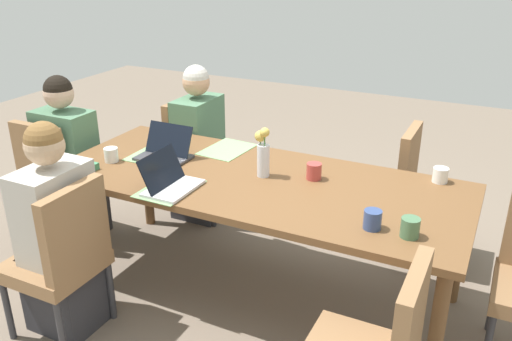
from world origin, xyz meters
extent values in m
plane|color=#756656|center=(0.00, 0.00, 0.00)|extent=(10.00, 10.00, 0.00)
cube|color=brown|center=(0.00, 0.00, 0.73)|extent=(2.39, 0.99, 0.04)
cylinder|color=brown|center=(-1.11, -0.42, 0.36)|extent=(0.07, 0.07, 0.71)
cylinder|color=brown|center=(1.11, -0.42, 0.36)|extent=(0.07, 0.07, 0.71)
cylinder|color=brown|center=(-1.11, 0.42, 0.36)|extent=(0.07, 0.07, 0.71)
cylinder|color=brown|center=(1.11, 0.42, 0.36)|extent=(0.07, 0.07, 0.71)
cube|color=olive|center=(0.80, 0.81, 0.41)|extent=(0.44, 0.44, 0.08)
cube|color=olive|center=(0.61, 0.81, 0.68)|extent=(0.06, 0.42, 0.45)
cylinder|color=#333338|center=(0.99, 1.00, 0.18)|extent=(0.04, 0.04, 0.37)
cylinder|color=#333338|center=(0.99, 0.62, 0.18)|extent=(0.04, 0.04, 0.37)
cylinder|color=#333338|center=(0.61, 1.00, 0.18)|extent=(0.04, 0.04, 0.37)
cylinder|color=#333338|center=(0.61, 0.62, 0.18)|extent=(0.04, 0.04, 0.37)
cube|color=#2D2D33|center=(0.80, 0.75, 0.23)|extent=(0.36, 0.34, 0.45)
cube|color=#B7B2A8|center=(0.80, 0.75, 0.70)|extent=(0.24, 0.40, 0.50)
sphere|color=tan|center=(0.80, 0.75, 1.07)|extent=(0.20, 0.20, 0.20)
sphere|color=brown|center=(0.80, 0.75, 1.10)|extent=(0.19, 0.19, 0.19)
cube|color=olive|center=(0.84, -0.78, 0.41)|extent=(0.44, 0.44, 0.08)
cube|color=olive|center=(1.03, -0.78, 0.68)|extent=(0.06, 0.42, 0.45)
cylinder|color=#333338|center=(0.65, -0.97, 0.18)|extent=(0.04, 0.04, 0.37)
cylinder|color=#333338|center=(0.65, -0.59, 0.18)|extent=(0.04, 0.04, 0.37)
cylinder|color=#333338|center=(1.03, -0.97, 0.18)|extent=(0.04, 0.04, 0.37)
cylinder|color=#333338|center=(1.03, -0.59, 0.18)|extent=(0.04, 0.04, 0.37)
cube|color=#2D2D33|center=(0.84, -0.72, 0.23)|extent=(0.36, 0.34, 0.45)
cube|color=#4C7556|center=(0.84, -0.72, 0.70)|extent=(0.24, 0.40, 0.50)
sphere|color=tan|center=(0.84, -0.72, 1.07)|extent=(0.20, 0.20, 0.20)
sphere|color=beige|center=(0.84, -0.72, 1.10)|extent=(0.19, 0.19, 0.19)
cube|color=olive|center=(1.54, -0.03, 0.41)|extent=(0.44, 0.44, 0.08)
cube|color=olive|center=(1.54, 0.16, 0.68)|extent=(0.42, 0.06, 0.45)
cylinder|color=#333338|center=(1.73, -0.22, 0.18)|extent=(0.04, 0.04, 0.37)
cylinder|color=#333338|center=(1.35, -0.22, 0.18)|extent=(0.04, 0.04, 0.37)
cylinder|color=#333338|center=(1.73, 0.16, 0.18)|extent=(0.04, 0.04, 0.37)
cylinder|color=#333338|center=(1.35, 0.16, 0.18)|extent=(0.04, 0.04, 0.37)
cube|color=#2D2D33|center=(1.48, -0.03, 0.23)|extent=(0.34, 0.36, 0.45)
cube|color=#4C7556|center=(1.48, -0.03, 0.70)|extent=(0.40, 0.24, 0.50)
sphere|color=tan|center=(1.48, -0.03, 1.07)|extent=(0.20, 0.20, 0.20)
sphere|color=black|center=(1.48, -0.03, 1.10)|extent=(0.19, 0.19, 0.19)
cylinder|color=#333338|center=(-1.34, -0.22, 0.18)|extent=(0.04, 0.04, 0.37)
cube|color=olive|center=(-1.04, 0.80, 0.68)|extent=(0.06, 0.42, 0.45)
cube|color=olive|center=(-0.89, -0.84, 0.41)|extent=(0.44, 0.44, 0.08)
cube|color=olive|center=(-0.70, -0.84, 0.68)|extent=(0.06, 0.42, 0.45)
cylinder|color=#333338|center=(-1.08, -1.03, 0.18)|extent=(0.04, 0.04, 0.37)
cylinder|color=#333338|center=(-1.08, -0.65, 0.18)|extent=(0.04, 0.04, 0.37)
cylinder|color=#333338|center=(-0.70, -1.03, 0.18)|extent=(0.04, 0.04, 0.37)
cylinder|color=#333338|center=(-0.70, -0.65, 0.18)|extent=(0.04, 0.04, 0.37)
cylinder|color=silver|center=(-0.02, -0.05, 0.85)|extent=(0.07, 0.07, 0.19)
sphere|color=gold|center=(0.00, -0.06, 0.99)|extent=(0.06, 0.06, 0.06)
cylinder|color=#477A3D|center=(0.00, -0.06, 0.97)|extent=(0.01, 0.01, 0.05)
sphere|color=gold|center=(-0.03, -0.04, 1.02)|extent=(0.05, 0.05, 0.05)
cylinder|color=#477A3D|center=(-0.03, -0.04, 0.98)|extent=(0.01, 0.01, 0.08)
sphere|color=gold|center=(-0.02, -0.06, 1.02)|extent=(0.05, 0.05, 0.05)
cylinder|color=#477A3D|center=(-0.02, -0.06, 0.98)|extent=(0.01, 0.01, 0.07)
cube|color=#7FAD70|center=(0.36, 0.34, 0.75)|extent=(0.26, 0.36, 0.00)
cube|color=#7FAD70|center=(0.38, -0.34, 0.75)|extent=(0.29, 0.38, 0.00)
cube|color=#7FAD70|center=(0.69, -0.01, 0.75)|extent=(0.36, 0.27, 0.00)
cube|color=silver|center=(0.34, 0.34, 0.76)|extent=(0.22, 0.32, 0.02)
cube|color=black|center=(0.41, 0.34, 0.86)|extent=(0.09, 0.31, 0.19)
cube|color=#38383D|center=(0.65, -0.01, 0.76)|extent=(0.32, 0.22, 0.02)
cube|color=black|center=(0.65, -0.08, 0.86)|extent=(0.31, 0.09, 0.19)
cylinder|color=#AD3D38|center=(-0.30, -0.14, 0.80)|extent=(0.09, 0.09, 0.09)
cylinder|color=white|center=(0.92, 0.16, 0.80)|extent=(0.09, 0.09, 0.09)
cylinder|color=#33477A|center=(-0.75, 0.28, 0.80)|extent=(0.09, 0.09, 0.09)
cylinder|color=white|center=(-0.95, -0.41, 0.80)|extent=(0.09, 0.09, 0.08)
cylinder|color=#47704C|center=(-0.92, 0.28, 0.80)|extent=(0.09, 0.09, 0.09)
cube|color=#3D7F56|center=(1.00, 0.35, 0.77)|extent=(0.21, 0.15, 0.04)
camera|label=1|loc=(-1.24, 2.53, 1.99)|focal=37.79mm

